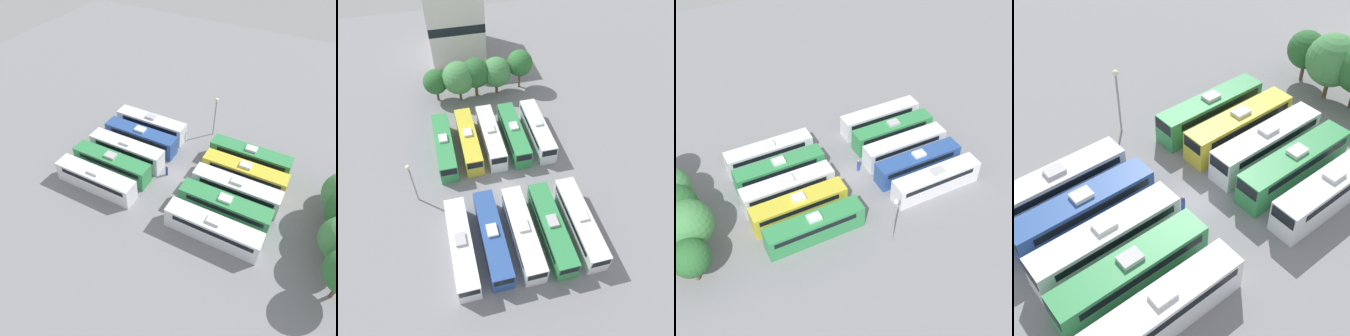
% 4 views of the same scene
% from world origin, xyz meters
% --- Properties ---
extents(ground_plane, '(120.14, 120.14, 0.00)m').
position_xyz_m(ground_plane, '(0.00, 0.00, 0.00)').
color(ground_plane, gray).
extents(bus_0, '(2.53, 11.85, 3.44)m').
position_xyz_m(bus_0, '(-7.24, -8.47, 1.69)').
color(bus_0, silver).
rests_on(bus_0, ground_plane).
extents(bus_1, '(2.53, 11.85, 3.44)m').
position_xyz_m(bus_1, '(-3.54, -8.18, 1.69)').
color(bus_1, '#284C93').
rests_on(bus_1, ground_plane).
extents(bus_2, '(2.53, 11.85, 3.44)m').
position_xyz_m(bus_2, '(0.09, -8.42, 1.69)').
color(bus_2, silver).
rests_on(bus_2, ground_plane).
extents(bus_3, '(2.53, 11.85, 3.44)m').
position_xyz_m(bus_3, '(3.61, -8.65, 1.69)').
color(bus_3, '#338C4C').
rests_on(bus_3, ground_plane).
extents(bus_4, '(2.53, 11.85, 3.44)m').
position_xyz_m(bus_4, '(7.27, -8.70, 1.69)').
color(bus_4, silver).
rests_on(bus_4, ground_plane).
extents(bus_5, '(2.53, 11.85, 3.44)m').
position_xyz_m(bus_5, '(-7.23, 8.37, 1.69)').
color(bus_5, '#338C4C').
rests_on(bus_5, ground_plane).
extents(bus_6, '(2.53, 11.85, 3.44)m').
position_xyz_m(bus_6, '(-3.55, 8.75, 1.69)').
color(bus_6, gold).
rests_on(bus_6, ground_plane).
extents(bus_7, '(2.53, 11.85, 3.44)m').
position_xyz_m(bus_7, '(-0.10, 8.79, 1.69)').
color(bus_7, silver).
rests_on(bus_7, ground_plane).
extents(bus_8, '(2.53, 11.85, 3.44)m').
position_xyz_m(bus_8, '(3.43, 8.51, 1.69)').
color(bus_8, '#338C4C').
rests_on(bus_8, ground_plane).
extents(bus_9, '(2.53, 11.85, 3.44)m').
position_xyz_m(bus_9, '(7.22, 8.52, 1.69)').
color(bus_9, silver).
rests_on(bus_9, ground_plane).
extents(worker_person, '(0.36, 0.36, 1.84)m').
position_xyz_m(worker_person, '(0.35, -1.44, 0.86)').
color(worker_person, navy).
rests_on(worker_person, ground_plane).
extents(light_pole, '(0.60, 0.60, 6.91)m').
position_xyz_m(light_pole, '(-11.86, 0.69, 4.77)').
color(light_pole, gray).
rests_on(light_pole, ground_plane).
extents(tree_0, '(4.19, 4.19, 5.88)m').
position_xyz_m(tree_0, '(-6.87, 21.99, 3.77)').
color(tree_0, brown).
rests_on(tree_0, ground_plane).
extents(tree_1, '(5.51, 5.51, 7.25)m').
position_xyz_m(tree_1, '(-2.93, 21.18, 4.48)').
color(tree_1, brown).
rests_on(tree_1, ground_plane).
extents(tree_2, '(5.04, 5.04, 7.13)m').
position_xyz_m(tree_2, '(0.07, 21.77, 4.59)').
color(tree_2, brown).
rests_on(tree_2, ground_plane).
extents(tree_3, '(5.15, 5.15, 6.73)m').
position_xyz_m(tree_3, '(3.76, 21.86, 4.14)').
color(tree_3, brown).
rests_on(tree_3, ground_plane).
extents(tree_4, '(4.56, 4.56, 7.19)m').
position_xyz_m(tree_4, '(8.18, 22.49, 4.89)').
color(tree_4, brown).
rests_on(tree_4, ground_plane).
extents(depot_building, '(10.61, 13.48, 13.47)m').
position_xyz_m(depot_building, '(-1.32, 38.36, 6.81)').
color(depot_building, silver).
rests_on(depot_building, ground_plane).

